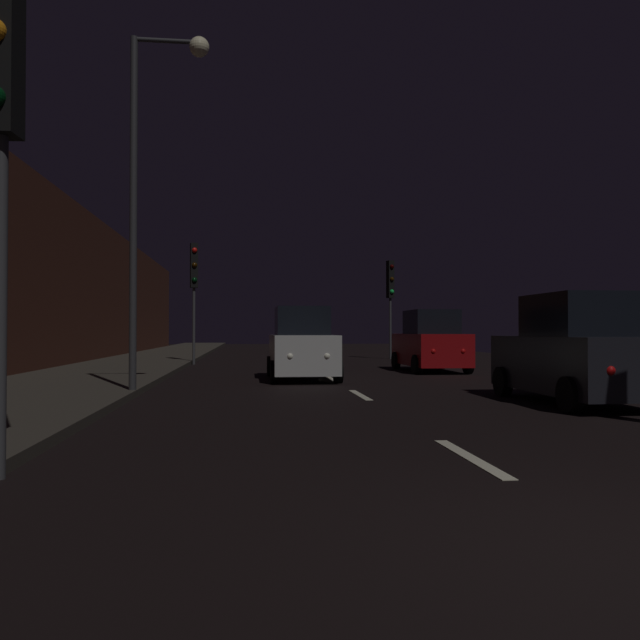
{
  "coord_description": "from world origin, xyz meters",
  "views": [
    {
      "loc": [
        -2.48,
        -3.93,
        1.42
      ],
      "look_at": [
        -0.21,
        16.02,
        1.77
      ],
      "focal_mm": 35.85,
      "sensor_mm": 36.0,
      "label": 1
    }
  ],
  "objects_px": {
    "car_approaching_headlights": "(302,346)",
    "car_parked_right_far": "(430,343)",
    "traffic_light_far_right": "(390,287)",
    "streetlamp_overhead": "(154,159)",
    "traffic_light_far_left": "(194,276)",
    "traffic_light_near_left": "(1,84)",
    "car_parked_right_near": "(576,353)",
    "car_distant_taillights": "(304,339)"
  },
  "relations": [
    {
      "from": "streetlamp_overhead",
      "to": "car_distant_taillights",
      "type": "xyz_separation_m",
      "value": [
        5.81,
        28.59,
        -4.31
      ]
    },
    {
      "from": "traffic_light_far_right",
      "to": "traffic_light_near_left",
      "type": "xyz_separation_m",
      "value": [
        -9.6,
        -25.36,
        0.17
      ]
    },
    {
      "from": "traffic_light_far_left",
      "to": "car_approaching_headlights",
      "type": "xyz_separation_m",
      "value": [
        3.86,
        -8.8,
        -2.81
      ]
    },
    {
      "from": "traffic_light_near_left",
      "to": "car_parked_right_far",
      "type": "bearing_deg",
      "value": 153.95
    },
    {
      "from": "traffic_light_far_left",
      "to": "car_approaching_headlights",
      "type": "bearing_deg",
      "value": 12.26
    },
    {
      "from": "car_approaching_headlights",
      "to": "car_distant_taillights",
      "type": "distance_m",
      "value": 24.1
    },
    {
      "from": "traffic_light_near_left",
      "to": "car_parked_right_near",
      "type": "bearing_deg",
      "value": 125.4
    },
    {
      "from": "traffic_light_far_right",
      "to": "traffic_light_near_left",
      "type": "bearing_deg",
      "value": -34.67
    },
    {
      "from": "traffic_light_far_right",
      "to": "streetlamp_overhead",
      "type": "bearing_deg",
      "value": -41.69
    },
    {
      "from": "car_approaching_headlights",
      "to": "car_parked_right_far",
      "type": "xyz_separation_m",
      "value": [
        4.83,
        3.23,
        0.01
      ]
    },
    {
      "from": "car_parked_right_far",
      "to": "car_parked_right_near",
      "type": "relative_size",
      "value": 1.0
    },
    {
      "from": "traffic_light_far_right",
      "to": "car_parked_right_near",
      "type": "bearing_deg",
      "value": -16.26
    },
    {
      "from": "car_distant_taillights",
      "to": "car_parked_right_far",
      "type": "distance_m",
      "value": 20.94
    },
    {
      "from": "car_parked_right_far",
      "to": "car_parked_right_near",
      "type": "xyz_separation_m",
      "value": [
        0.0,
        -10.07,
        -0.0
      ]
    },
    {
      "from": "car_approaching_headlights",
      "to": "car_parked_right_far",
      "type": "bearing_deg",
      "value": 123.76
    },
    {
      "from": "traffic_light_near_left",
      "to": "traffic_light_far_right",
      "type": "bearing_deg",
      "value": 162.7
    },
    {
      "from": "car_parked_right_far",
      "to": "car_parked_right_near",
      "type": "height_order",
      "value": "car_parked_right_far"
    },
    {
      "from": "traffic_light_far_left",
      "to": "car_distant_taillights",
      "type": "distance_m",
      "value": 16.61
    },
    {
      "from": "car_parked_right_far",
      "to": "car_parked_right_near",
      "type": "distance_m",
      "value": 10.07
    },
    {
      "from": "car_distant_taillights",
      "to": "traffic_light_far_left",
      "type": "bearing_deg",
      "value": 158.35
    },
    {
      "from": "streetlamp_overhead",
      "to": "car_parked_right_near",
      "type": "distance_m",
      "value": 9.71
    },
    {
      "from": "traffic_light_near_left",
      "to": "car_parked_right_far",
      "type": "distance_m",
      "value": 18.09
    },
    {
      "from": "traffic_light_far_left",
      "to": "traffic_light_far_right",
      "type": "relative_size",
      "value": 1.03
    },
    {
      "from": "traffic_light_far_right",
      "to": "traffic_light_near_left",
      "type": "height_order",
      "value": "traffic_light_near_left"
    },
    {
      "from": "traffic_light_far_right",
      "to": "traffic_light_far_left",
      "type": "bearing_deg",
      "value": -79.9
    },
    {
      "from": "car_approaching_headlights",
      "to": "car_parked_right_near",
      "type": "height_order",
      "value": "car_parked_right_near"
    },
    {
      "from": "traffic_light_far_left",
      "to": "traffic_light_far_right",
      "type": "distance_m",
      "value": 10.4
    },
    {
      "from": "streetlamp_overhead",
      "to": "car_parked_right_far",
      "type": "xyz_separation_m",
      "value": [
        8.46,
        7.81,
        -4.19
      ]
    },
    {
      "from": "traffic_light_far_left",
      "to": "streetlamp_overhead",
      "type": "distance_m",
      "value": 13.46
    },
    {
      "from": "traffic_light_far_right",
      "to": "car_distant_taillights",
      "type": "distance_m",
      "value": 11.83
    },
    {
      "from": "car_distant_taillights",
      "to": "car_parked_right_near",
      "type": "height_order",
      "value": "car_parked_right_near"
    },
    {
      "from": "car_parked_right_near",
      "to": "traffic_light_near_left",
      "type": "bearing_deg",
      "value": 121.97
    },
    {
      "from": "traffic_light_near_left",
      "to": "car_approaching_headlights",
      "type": "xyz_separation_m",
      "value": [
        3.96,
        12.33,
        -2.84
      ]
    },
    {
      "from": "traffic_light_far_left",
      "to": "car_distant_taillights",
      "type": "relative_size",
      "value": 1.39
    },
    {
      "from": "traffic_light_near_left",
      "to": "car_approaching_headlights",
      "type": "height_order",
      "value": "traffic_light_near_left"
    },
    {
      "from": "traffic_light_far_right",
      "to": "car_approaching_headlights",
      "type": "bearing_deg",
      "value": -37.32
    },
    {
      "from": "traffic_light_far_left",
      "to": "traffic_light_near_left",
      "type": "relative_size",
      "value": 0.99
    },
    {
      "from": "traffic_light_near_left",
      "to": "streetlamp_overhead",
      "type": "xyz_separation_m",
      "value": [
        0.33,
        7.74,
        1.36
      ]
    },
    {
      "from": "traffic_light_far_right",
      "to": "streetlamp_overhead",
      "type": "height_order",
      "value": "streetlamp_overhead"
    },
    {
      "from": "traffic_light_near_left",
      "to": "car_distant_taillights",
      "type": "relative_size",
      "value": 1.4
    },
    {
      "from": "car_approaching_headlights",
      "to": "car_parked_right_near",
      "type": "xyz_separation_m",
      "value": [
        4.83,
        -6.84,
        0.01
      ]
    },
    {
      "from": "traffic_light_far_right",
      "to": "car_parked_right_near",
      "type": "height_order",
      "value": "traffic_light_far_right"
    }
  ]
}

